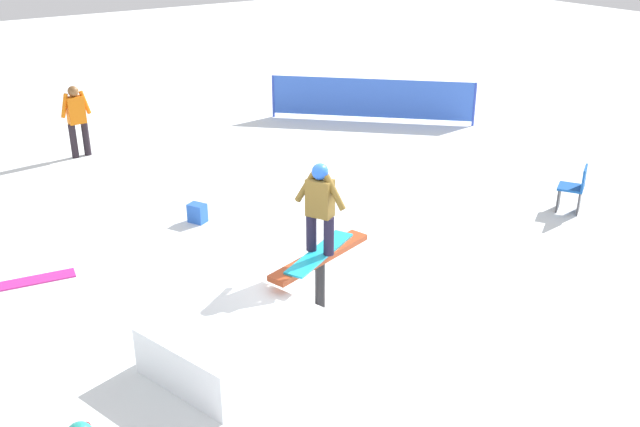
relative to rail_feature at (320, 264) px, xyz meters
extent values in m
plane|color=white|center=(0.00, 0.00, -0.68)|extent=(60.00, 60.00, 0.00)
cylinder|color=black|center=(0.00, 0.00, -0.30)|extent=(0.14, 0.14, 0.74)
cube|color=#A53F1E|center=(0.00, 0.00, 0.11)|extent=(1.82, 0.79, 0.08)
cube|color=white|center=(-1.61, -0.48, -0.37)|extent=(2.15, 1.95, 0.61)
cube|color=#1BACCF|center=(0.00, 0.00, 0.16)|extent=(1.43, 0.92, 0.03)
cylinder|color=#1D1931|center=(0.06, -0.12, 0.45)|extent=(0.14, 0.14, 0.54)
cylinder|color=#1D1931|center=(-0.06, 0.12, 0.45)|extent=(0.14, 0.14, 0.54)
cube|color=brown|center=(0.00, 0.00, 0.97)|extent=(0.34, 0.40, 0.51)
cylinder|color=brown|center=(0.10, -0.19, 1.09)|extent=(0.23, 0.33, 0.47)
cylinder|color=brown|center=(-0.10, 0.19, 1.09)|extent=(0.23, 0.33, 0.47)
sphere|color=blue|center=(0.00, 0.00, 1.34)|extent=(0.22, 0.22, 0.22)
cylinder|color=black|center=(-0.65, 8.32, -0.30)|extent=(0.15, 0.15, 0.76)
cylinder|color=black|center=(-0.93, 8.31, -0.30)|extent=(0.15, 0.15, 0.76)
cube|color=orange|center=(-0.79, 8.32, 0.38)|extent=(0.37, 0.24, 0.60)
cylinder|color=orange|center=(-0.57, 8.33, 0.51)|extent=(0.22, 0.10, 0.53)
cylinder|color=orange|center=(-1.02, 8.30, 0.51)|extent=(0.22, 0.10, 0.53)
sphere|color=brown|center=(-0.79, 8.32, 0.79)|extent=(0.23, 0.23, 0.23)
cube|color=#CC278F|center=(-3.22, 3.02, -0.66)|extent=(1.38, 0.49, 0.02)
cube|color=#3F3F44|center=(5.57, 0.40, -0.46)|extent=(0.35, 0.23, 0.44)
cube|color=#3F3F44|center=(5.75, 0.10, -0.46)|extent=(0.35, 0.23, 0.44)
cube|color=#1550A7|center=(5.66, 0.25, -0.22)|extent=(0.60, 0.60, 0.04)
cube|color=#1550A7|center=(5.76, 0.08, 0.00)|extent=(0.39, 0.26, 0.40)
cube|color=blue|center=(-0.18, 3.60, -0.51)|extent=(0.33, 0.37, 0.34)
cylinder|color=blue|center=(8.13, 5.12, -0.13)|extent=(0.06, 0.06, 1.10)
cylinder|color=blue|center=(4.38, 8.65, -0.13)|extent=(0.06, 0.06, 1.10)
cube|color=blue|center=(6.25, 6.88, -0.07)|extent=(3.76, 3.55, 0.99)
camera|label=1|loc=(-4.83, -7.14, 4.53)|focal=40.00mm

